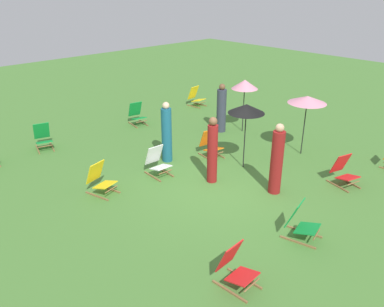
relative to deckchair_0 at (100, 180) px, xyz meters
name	(u,v)px	position (x,y,z in m)	size (l,w,h in m)	color
ground_plane	(223,184)	(2.59, -1.82, -0.37)	(40.00, 40.00, 0.00)	#477A33
deckchair_0	(100,180)	(0.00, 0.00, 0.00)	(0.66, 0.86, 0.83)	olive
deckchair_1	(210,145)	(3.67, -0.30, 0.00)	(0.58, 0.82, 0.83)	olive
deckchair_2	(157,162)	(1.70, -0.18, 0.00)	(0.51, 0.78, 0.83)	olive
deckchair_4	(235,268)	(-0.01, -4.50, 0.00)	(0.52, 0.79, 0.83)	olive
deckchair_5	(196,97)	(6.98, 3.80, 0.00)	(0.55, 0.80, 0.83)	olive
deckchair_6	(301,222)	(2.04, -4.50, 0.00)	(0.64, 0.85, 0.83)	olive
deckchair_7	(43,138)	(0.19, 3.77, 0.00)	(0.66, 0.86, 0.83)	olive
deckchair_8	(344,172)	(4.89, -3.99, 0.00)	(0.66, 0.86, 0.83)	olive
deckchair_10	(137,115)	(3.75, 3.60, 0.00)	(0.61, 0.83, 0.83)	olive
umbrella_0	(307,100)	(5.85, -2.13, 1.37)	(1.14, 1.14, 1.85)	black
umbrella_1	(245,84)	(6.05, 0.42, 1.33)	(0.91, 0.91, 1.86)	black
umbrella_2	(246,109)	(3.79, -1.51, 1.39)	(1.01, 1.01, 1.89)	black
person_0	(277,161)	(3.24, -3.00, 0.51)	(0.41, 0.41, 1.85)	maroon
person_1	(212,151)	(2.50, -1.49, 0.51)	(0.28, 0.28, 1.81)	maroon
person_2	(221,109)	(5.48, 0.94, 0.44)	(0.47, 0.47, 1.72)	#333847
person_3	(167,134)	(2.47, 0.33, 0.49)	(0.37, 0.37, 1.82)	#195972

